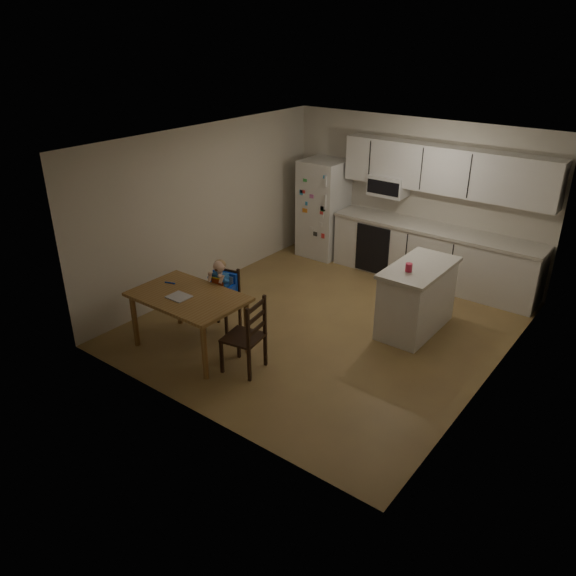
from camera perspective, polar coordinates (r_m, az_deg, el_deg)
The scene contains 10 objects.
room at distance 7.73m, azimuth 6.27°, elevation 5.90°, with size 4.52×5.01×2.51m.
refrigerator at distance 9.99m, azimuth 3.61°, elevation 8.07°, with size 0.72×0.70×1.70m, color silver.
kitchen_run at distance 9.14m, azimuth 14.70°, elevation 5.81°, with size 3.37×0.62×2.15m.
kitchen_island at distance 7.71m, azimuth 12.94°, elevation -0.97°, with size 0.66×1.26×0.93m.
red_cup at distance 7.30m, azimuth 12.17°, elevation 2.06°, with size 0.09×0.09×0.11m, color #C6203E.
dining_table at distance 7.08m, azimuth -10.07°, elevation -1.48°, with size 1.41×0.91×0.76m.
napkin at distance 7.00m, azimuth -11.02°, elevation -0.87°, with size 0.27×0.23×0.01m, color #B2B2B7.
toddler_spoon at distance 7.40m, azimuth -11.98°, elevation 0.53°, with size 0.02×0.02×0.12m, color #0E39C7.
chair_booster at distance 7.47m, azimuth -6.70°, elevation -0.01°, with size 0.46×0.46×1.04m.
chair_side at distance 6.58m, azimuth -3.91°, elevation -4.46°, with size 0.49×0.49×0.95m.
Camera 1 is at (3.74, -5.80, 3.79)m, focal length 35.00 mm.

